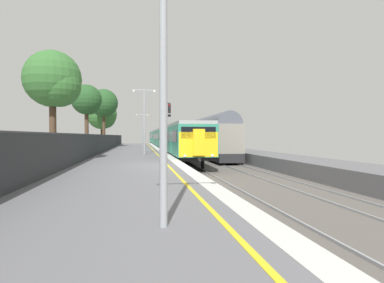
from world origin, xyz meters
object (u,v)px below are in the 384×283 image
(signal_gantry, at_px, (164,121))
(background_tree_back, at_px, (87,101))
(commuter_train_at_platform, at_px, (164,138))
(background_tree_right, at_px, (103,115))
(background_tree_left, at_px, (104,104))
(freight_train_adjacent_track, at_px, (192,136))
(platform_lamp_mid, at_px, (144,116))
(background_tree_centre, at_px, (54,81))
(platform_lamp_far, at_px, (142,127))
(platform_lamp_near, at_px, (163,33))

(signal_gantry, height_order, background_tree_back, background_tree_back)
(commuter_train_at_platform, bearing_deg, background_tree_right, 178.23)
(background_tree_left, relative_size, background_tree_back, 1.13)
(freight_train_adjacent_track, distance_m, signal_gantry, 16.75)
(freight_train_adjacent_track, height_order, platform_lamp_mid, platform_lamp_mid)
(background_tree_back, bearing_deg, background_tree_left, 85.81)
(signal_gantry, bearing_deg, background_tree_centre, -122.25)
(signal_gantry, relative_size, platform_lamp_mid, 0.89)
(platform_lamp_mid, bearing_deg, background_tree_right, 103.94)
(commuter_train_at_platform, relative_size, background_tree_centre, 9.23)
(freight_train_adjacent_track, height_order, background_tree_left, background_tree_left)
(freight_train_adjacent_track, bearing_deg, background_tree_left, -176.16)
(freight_train_adjacent_track, distance_m, platform_lamp_mid, 22.16)
(platform_lamp_far, xyz_separation_m, background_tree_right, (-6.23, 1.78, 1.85))
(commuter_train_at_platform, relative_size, platform_lamp_mid, 11.27)
(signal_gantry, distance_m, platform_lamp_mid, 5.42)
(platform_lamp_near, bearing_deg, background_tree_back, 100.77)
(platform_lamp_mid, height_order, background_tree_right, background_tree_right)
(commuter_train_at_platform, distance_m, freight_train_adjacent_track, 5.68)
(commuter_train_at_platform, xyz_separation_m, platform_lamp_near, (-3.55, -48.09, 2.12))
(platform_lamp_near, relative_size, background_tree_left, 0.69)
(platform_lamp_near, height_order, platform_lamp_far, platform_lamp_near)
(background_tree_right, bearing_deg, commuter_train_at_platform, -1.77)
(platform_lamp_mid, xyz_separation_m, background_tree_left, (-5.46, 19.89, 2.85))
(background_tree_centre, bearing_deg, background_tree_right, 90.96)
(commuter_train_at_platform, height_order, background_tree_back, background_tree_back)
(signal_gantry, height_order, background_tree_right, background_tree_right)
(freight_train_adjacent_track, bearing_deg, commuter_train_at_platform, 134.91)
(commuter_train_at_platform, bearing_deg, platform_lamp_near, -94.22)
(platform_lamp_far, relative_size, background_tree_back, 0.69)
(signal_gantry, height_order, platform_lamp_near, platform_lamp_near)
(commuter_train_at_platform, relative_size, background_tree_right, 8.67)
(signal_gantry, xyz_separation_m, platform_lamp_far, (-2.08, 18.30, -0.13))
(commuter_train_at_platform, distance_m, background_tree_right, 10.43)
(platform_lamp_mid, relative_size, background_tree_left, 0.68)
(signal_gantry, relative_size, background_tree_left, 0.61)
(platform_lamp_far, distance_m, background_tree_centre, 31.18)
(background_tree_centre, bearing_deg, platform_lamp_near, -70.47)
(signal_gantry, xyz_separation_m, background_tree_left, (-7.53, 14.88, 3.05))
(platform_lamp_far, relative_size, background_tree_right, 0.69)
(background_tree_back, bearing_deg, platform_lamp_mid, -56.54)
(background_tree_centre, relative_size, background_tree_back, 0.94)
(platform_lamp_near, relative_size, background_tree_right, 0.78)
(commuter_train_at_platform, relative_size, background_tree_left, 7.69)
(background_tree_right, bearing_deg, platform_lamp_far, -15.92)
(platform_lamp_mid, relative_size, background_tree_right, 0.77)
(platform_lamp_far, height_order, background_tree_right, background_tree_right)
(background_tree_right, height_order, background_tree_back, background_tree_right)
(commuter_train_at_platform, height_order, platform_lamp_near, platform_lamp_near)
(platform_lamp_near, bearing_deg, platform_lamp_far, 90.00)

